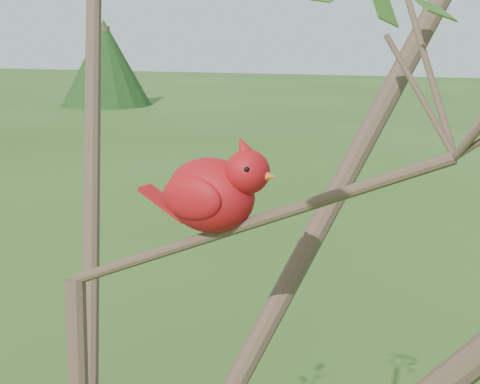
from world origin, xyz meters
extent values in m
ellipsoid|color=#A20D19|center=(0.20, 0.08, 2.12)|extent=(0.15, 0.13, 0.11)
sphere|color=#A20D19|center=(0.27, 0.07, 2.16)|extent=(0.07, 0.07, 0.06)
cone|color=#A20D19|center=(0.26, 0.07, 2.19)|extent=(0.05, 0.04, 0.05)
cone|color=#D85914|center=(0.30, 0.06, 2.16)|extent=(0.03, 0.03, 0.02)
ellipsoid|color=black|center=(0.29, 0.07, 2.16)|extent=(0.02, 0.04, 0.03)
cube|color=#A20D19|center=(0.13, 0.09, 2.10)|extent=(0.09, 0.04, 0.05)
ellipsoid|color=#A20D19|center=(0.21, 0.12, 2.12)|extent=(0.10, 0.04, 0.06)
ellipsoid|color=#A20D19|center=(0.19, 0.04, 2.12)|extent=(0.10, 0.04, 0.06)
cylinder|color=#463125|center=(-11.94, 20.24, 1.27)|extent=(0.38, 0.38, 2.54)
cone|color=#1A3713|center=(-11.94, 20.24, 1.38)|extent=(2.96, 2.96, 2.75)
camera|label=1|loc=(0.61, -0.90, 2.35)|focal=55.00mm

